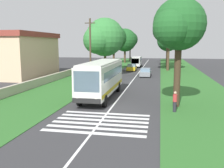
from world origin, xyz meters
The scene contains 21 objects.
ground centered at (0.00, 0.00, 0.00)m, with size 160.00×160.00×0.00m, color #333335.
grass_verge_left centered at (15.00, 8.20, 0.02)m, with size 120.00×8.00×0.04m, color #2D6628.
grass_verge_right centered at (15.00, -8.20, 0.02)m, with size 120.00×8.00×0.04m, color #2D6628.
centre_line centered at (15.00, 0.00, 0.00)m, with size 110.00×0.16×0.01m, color silver.
coach_bus centered at (4.28, 1.80, 2.15)m, with size 11.16×2.62×3.73m.
zebra_crossing centered at (-3.97, 0.00, 0.00)m, with size 4.95×6.80×0.01m.
trailing_car_0 centered at (22.44, -1.64, 0.67)m, with size 4.30×1.78×1.43m.
trailing_car_1 centered at (31.29, 1.72, 0.67)m, with size 4.30×1.78×1.43m.
trailing_minibus_0 centered at (39.52, 1.55, 1.55)m, with size 6.00×2.14×2.53m.
roadside_tree_left_0 centered at (21.69, 5.54, 6.48)m, with size 8.02×6.56×9.90m.
roadside_tree_left_1 centered at (62.17, 5.90, 6.89)m, with size 5.71×4.96×9.46m.
roadside_tree_left_2 centered at (53.96, 6.48, 6.50)m, with size 8.09×6.76×10.04m.
roadside_tree_left_3 centered at (31.62, 5.76, 6.61)m, with size 6.65×5.34×9.42m.
roadside_tree_right_0 centered at (33.02, -5.46, 8.45)m, with size 8.25×6.64×11.95m.
roadside_tree_right_1 centered at (61.05, -6.13, 6.50)m, with size 8.14×6.86×10.07m.
roadside_tree_right_2 centered at (42.59, -5.50, 8.51)m, with size 7.60×6.46×11.88m.
roadside_tree_right_3 centered at (1.75, -5.43, 6.96)m, with size 5.60×4.43×9.32m.
utility_pole centered at (12.08, 5.22, 4.59)m, with size 0.24×1.40×8.81m.
roadside_wall centered at (20.00, 11.60, 0.56)m, with size 70.00×0.40×1.04m, color #B2A893.
roadside_building centered at (18.49, 19.24, 3.77)m, with size 14.25×8.33×7.45m.
pedestrian centered at (-0.30, -5.33, 0.91)m, with size 0.34×0.34×1.69m.
Camera 1 is at (-20.57, -4.06, 5.47)m, focal length 39.99 mm.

